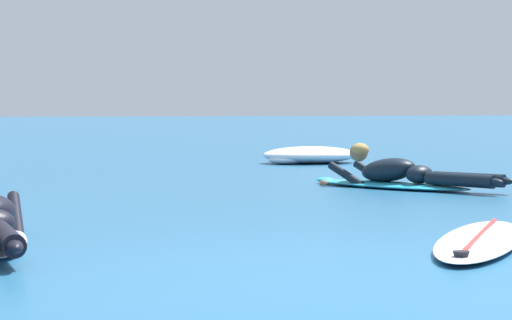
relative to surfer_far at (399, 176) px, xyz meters
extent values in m
plane|color=#235B84|center=(-2.28, 4.17, -0.14)|extent=(120.00, 120.00, 0.00)
cylinder|color=black|center=(-4.20, -4.63, 0.00)|extent=(0.24, 0.82, 0.14)
ellipsoid|color=black|center=(-4.15, -5.03, 0.00)|extent=(0.11, 0.23, 0.08)
cylinder|color=black|center=(-4.14, -3.29, -0.02)|extent=(0.13, 0.61, 0.35)
sphere|color=tan|center=(-4.17, -2.92, -0.12)|extent=(0.09, 0.09, 0.09)
ellipsoid|color=#2DB2D1|center=(-0.05, 0.08, -0.10)|extent=(1.63, 2.00, 0.07)
ellipsoid|color=#2DB2D1|center=(-0.59, 0.87, -0.09)|extent=(0.29, 0.29, 0.06)
ellipsoid|color=black|center=(-0.08, 0.12, 0.06)|extent=(0.74, 0.82, 0.35)
ellipsoid|color=black|center=(0.15, -0.22, 0.03)|extent=(0.44, 0.42, 0.20)
cylinder|color=black|center=(0.40, -0.73, 0.00)|extent=(0.55, 0.79, 0.14)
ellipsoid|color=black|center=(0.62, -1.09, 0.00)|extent=(0.21, 0.24, 0.08)
cylinder|color=black|center=(0.54, -0.64, 0.00)|extent=(0.62, 0.74, 0.14)
ellipsoid|color=black|center=(0.79, -0.97, 0.00)|extent=(0.21, 0.24, 0.08)
cylinder|color=black|center=(-0.49, 0.32, -0.02)|extent=(0.38, 0.50, 0.32)
sphere|color=#8C6647|center=(-0.69, 0.62, -0.12)|extent=(0.09, 0.09, 0.09)
cylinder|color=black|center=(-0.11, 0.56, -0.02)|extent=(0.38, 0.50, 0.32)
sphere|color=#8C6647|center=(-0.30, 0.84, -0.12)|extent=(0.09, 0.09, 0.09)
sphere|color=#8C6647|center=(-0.32, 0.47, 0.24)|extent=(0.21, 0.21, 0.21)
ellipsoid|color=#AD894C|center=(-0.31, 0.45, 0.27)|extent=(0.29, 0.29, 0.16)
ellipsoid|color=silver|center=(-1.11, -4.56, -0.10)|extent=(1.63, 2.23, 0.07)
cube|color=red|center=(-1.11, -4.56, -0.07)|extent=(1.03, 1.68, 0.01)
cone|color=black|center=(-1.60, -5.38, -0.13)|extent=(0.14, 0.14, 0.16)
ellipsoid|color=white|center=(0.37, 5.00, -0.01)|extent=(1.67, 1.28, 0.26)
ellipsoid|color=white|center=(0.73, 5.22, -0.05)|extent=(0.72, 0.72, 0.19)
ellipsoid|color=white|center=(-0.07, 4.83, -0.07)|extent=(0.71, 0.70, 0.15)
camera|label=1|loc=(-4.12, -11.13, 0.81)|focal=74.68mm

